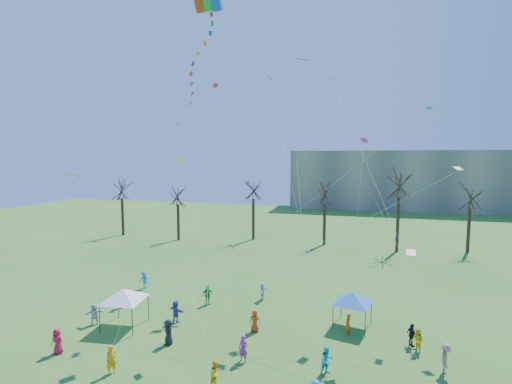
% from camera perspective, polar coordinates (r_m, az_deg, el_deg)
% --- Properties ---
extents(distant_building, '(60.00, 14.00, 15.00)m').
position_cam_1_polar(distant_building, '(100.44, 23.32, 1.79)').
color(distant_building, gray).
rests_on(distant_building, ground).
extents(bare_tree_row, '(71.26, 8.69, 12.14)m').
position_cam_1_polar(bare_tree_row, '(53.77, 11.70, -0.74)').
color(bare_tree_row, black).
rests_on(bare_tree_row, ground).
extents(big_box_kite, '(2.97, 5.92, 23.35)m').
position_cam_1_polar(big_box_kite, '(25.18, -8.93, 18.57)').
color(big_box_kite, '#C63C0D').
rests_on(big_box_kite, ground).
extents(canopy_tent_white, '(4.04, 4.04, 3.04)m').
position_cam_1_polar(canopy_tent_white, '(30.65, -20.34, -15.12)').
color(canopy_tent_white, '#3F3F44').
rests_on(canopy_tent_white, ground).
extents(canopy_tent_blue, '(3.60, 3.60, 2.78)m').
position_cam_1_polar(canopy_tent_blue, '(29.83, 15.24, -16.02)').
color(canopy_tent_blue, '#3F3F44').
rests_on(canopy_tent_blue, ground).
extents(festival_crowd, '(26.89, 14.72, 1.86)m').
position_cam_1_polar(festival_crowd, '(28.09, -3.37, -20.55)').
color(festival_crowd, red).
rests_on(festival_crowd, ground).
extents(small_kites_aloft, '(30.97, 17.84, 33.22)m').
position_cam_1_polar(small_kites_aloft, '(28.87, 3.19, 6.18)').
color(small_kites_aloft, orange).
rests_on(small_kites_aloft, ground).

